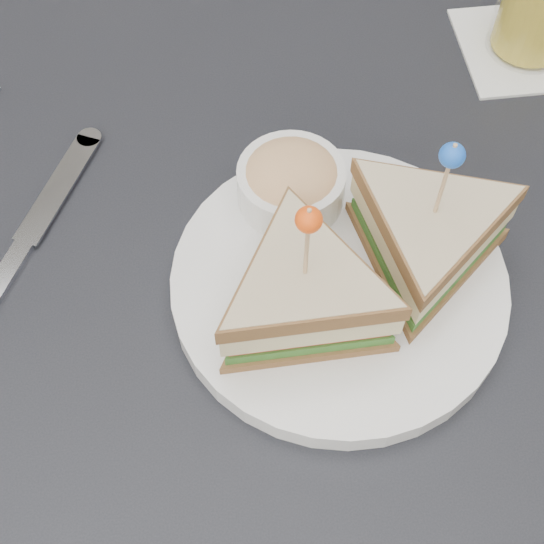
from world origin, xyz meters
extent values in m
cube|color=black|center=(0.00, 0.00, 0.73)|extent=(0.80, 0.80, 0.03)
cylinder|color=black|center=(-0.35, 0.35, 0.36)|extent=(0.04, 0.04, 0.72)
cylinder|color=black|center=(0.35, 0.35, 0.36)|extent=(0.04, 0.04, 0.72)
cylinder|color=white|center=(0.06, 0.02, 0.76)|extent=(0.32, 0.32, 0.01)
cylinder|color=white|center=(0.06, 0.02, 0.77)|extent=(0.32, 0.32, 0.00)
cylinder|color=#DBB07E|center=(0.03, -0.01, 0.86)|extent=(0.00, 0.00, 0.08)
sphere|color=#FF5010|center=(0.03, -0.01, 0.89)|extent=(0.02, 0.02, 0.02)
cylinder|color=#DBB07E|center=(0.12, 0.03, 0.86)|extent=(0.00, 0.00, 0.08)
sphere|color=blue|center=(0.12, 0.03, 0.89)|extent=(0.02, 0.02, 0.02)
cylinder|color=white|center=(0.03, 0.10, 0.78)|extent=(0.11, 0.11, 0.04)
ellipsoid|color=#E0B772|center=(0.03, 0.10, 0.80)|extent=(0.10, 0.10, 0.03)
cube|color=silver|center=(-0.19, 0.04, 0.75)|extent=(0.05, 0.09, 0.01)
cube|color=silver|center=(-0.16, 0.13, 0.75)|extent=(0.06, 0.11, 0.00)
cylinder|color=silver|center=(-0.14, 0.18, 0.75)|extent=(0.03, 0.03, 0.00)
cube|color=white|center=(0.26, 0.27, 0.75)|extent=(0.13, 0.13, 0.00)
cylinder|color=gold|center=(0.26, 0.27, 0.80)|extent=(0.07, 0.07, 0.09)
camera|label=1|loc=(0.00, -0.26, 1.23)|focal=50.00mm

